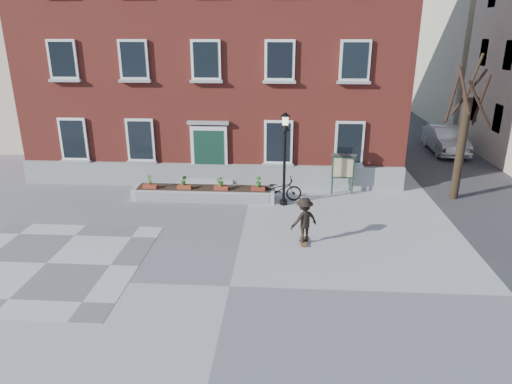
# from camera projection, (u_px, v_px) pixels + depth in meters

# --- Properties ---
(ground) EXTENTS (100.00, 100.00, 0.00)m
(ground) POSITION_uv_depth(u_px,v_px,m) (230.00, 286.00, 13.20)
(ground) COLOR #959597
(ground) RESTS_ON ground
(checker_patch) EXTENTS (6.00, 6.00, 0.01)m
(checker_patch) POSITION_uv_depth(u_px,v_px,m) (46.00, 263.00, 14.51)
(checker_patch) COLOR slate
(checker_patch) RESTS_ON ground
(distant_building) EXTENTS (10.00, 12.00, 13.00)m
(distant_building) POSITION_uv_depth(u_px,v_px,m) (0.00, 38.00, 30.95)
(distant_building) COLOR beige
(distant_building) RESTS_ON ground
(bicycle) EXTENTS (2.04, 0.90, 1.04)m
(bicycle) POSITION_uv_depth(u_px,v_px,m) (279.00, 189.00, 19.69)
(bicycle) COLOR black
(bicycle) RESTS_ON ground
(parked_car) EXTENTS (1.76, 4.82, 1.58)m
(parked_car) POSITION_uv_depth(u_px,v_px,m) (446.00, 140.00, 27.52)
(parked_car) COLOR silver
(parked_car) RESTS_ON ground
(brick_building) EXTENTS (18.40, 10.85, 12.60)m
(brick_building) POSITION_uv_depth(u_px,v_px,m) (222.00, 44.00, 24.37)
(brick_building) COLOR #9A362A
(brick_building) RESTS_ON ground
(planter_assembly) EXTENTS (6.20, 1.12, 1.15)m
(planter_assembly) POSITION_uv_depth(u_px,v_px,m) (204.00, 192.00, 19.97)
(planter_assembly) COLOR #BBBCB7
(planter_assembly) RESTS_ON ground
(bare_tree) EXTENTS (1.83, 1.83, 6.16)m
(bare_tree) POSITION_uv_depth(u_px,v_px,m) (463.00, 136.00, 19.25)
(bare_tree) COLOR #2F2215
(bare_tree) RESTS_ON ground
(lamp_post) EXTENTS (0.40, 0.40, 3.93)m
(lamp_post) POSITION_uv_depth(u_px,v_px,m) (285.00, 146.00, 18.59)
(lamp_post) COLOR black
(lamp_post) RESTS_ON ground
(notice_board) EXTENTS (1.10, 0.16, 1.87)m
(notice_board) POSITION_uv_depth(u_px,v_px,m) (343.00, 167.00, 20.28)
(notice_board) COLOR #183123
(notice_board) RESTS_ON ground
(skateboarder) EXTENTS (1.18, 1.03, 1.66)m
(skateboarder) POSITION_uv_depth(u_px,v_px,m) (304.00, 220.00, 15.63)
(skateboarder) COLOR brown
(skateboarder) RESTS_ON ground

